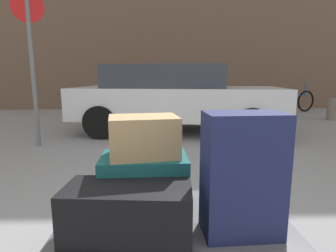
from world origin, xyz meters
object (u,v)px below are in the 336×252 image
object	(u,v)px
duffel_bag_black_front_right	(128,212)
bollard_kerb_near	(237,109)
no_parking_sign	(31,53)
parked_car	(175,97)
bollard_kerb_far	(331,109)
suitcase_navy_front_left	(242,175)
luggage_cart	(174,228)
bollard_kerb_mid	(287,109)
duffel_bag_teal_rear_right	(145,183)
bicycle_leaning	(294,101)
duffel_bag_tan_topmost_pile	(144,136)

from	to	relation	value
duffel_bag_black_front_right	bollard_kerb_near	bearing A→B (deg)	73.80
duffel_bag_black_front_right	no_parking_sign	distance (m)	4.03
parked_car	bollard_kerb_far	distance (m)	4.70
suitcase_navy_front_left	luggage_cart	bearing A→B (deg)	149.85
bollard_kerb_mid	parked_car	bearing A→B (deg)	-154.43
suitcase_navy_front_left	bollard_kerb_near	world-z (taller)	suitcase_navy_front_left
duffel_bag_teal_rear_right	bollard_kerb_mid	bearing A→B (deg)	56.21
bicycle_leaning	bollard_kerb_mid	world-z (taller)	bicycle_leaning
parked_car	bollard_kerb_mid	bearing A→B (deg)	25.57
duffel_bag_tan_topmost_pile	bollard_kerb_far	world-z (taller)	duffel_bag_tan_topmost_pile
duffel_bag_black_front_right	duffel_bag_tan_topmost_pile	xyz separation A→B (m)	(0.07, 0.30, 0.34)
duffel_bag_tan_topmost_pile	bicycle_leaning	xyz separation A→B (m)	(4.62, 7.45, -0.45)
duffel_bag_teal_rear_right	duffel_bag_black_front_right	world-z (taller)	duffel_bag_teal_rear_right
bicycle_leaning	bollard_kerb_mid	xyz separation A→B (m)	(-1.00, -1.66, -0.07)
suitcase_navy_front_left	bollard_kerb_mid	bearing A→B (deg)	59.79
no_parking_sign	bollard_kerb_far	bearing A→B (deg)	21.63
duffel_bag_teal_rear_right	duffel_bag_tan_topmost_pile	bearing A→B (deg)	-136.78
luggage_cart	duffel_bag_black_front_right	size ratio (longest dim) A/B	2.04
duffel_bag_black_front_right	duffel_bag_tan_topmost_pile	world-z (taller)	duffel_bag_tan_topmost_pile
bollard_kerb_mid	bollard_kerb_far	size ratio (longest dim) A/B	1.00
duffel_bag_tan_topmost_pile	luggage_cart	bearing A→B (deg)	-38.44
duffel_bag_black_front_right	suitcase_navy_front_left	bearing A→B (deg)	6.35
bollard_kerb_far	no_parking_sign	xyz separation A→B (m)	(-6.84, -2.71, 1.26)
duffel_bag_black_front_right	bicycle_leaning	distance (m)	9.06
parked_car	suitcase_navy_front_left	bearing A→B (deg)	-88.69
duffel_bag_teal_rear_right	duffel_bag_tan_topmost_pile	xyz separation A→B (m)	(-0.00, -0.00, 0.30)
suitcase_navy_front_left	bollard_kerb_far	distance (m)	7.46
luggage_cart	bicycle_leaning	size ratio (longest dim) A/B	0.81
duffel_bag_black_front_right	bollard_kerb_near	world-z (taller)	duffel_bag_black_front_right
luggage_cart	parked_car	bearing A→B (deg)	86.79
duffel_bag_black_front_right	luggage_cart	bearing A→B (deg)	42.04
bollard_kerb_near	bollard_kerb_far	distance (m)	2.62
luggage_cart	bollard_kerb_mid	world-z (taller)	bollard_kerb_mid
duffel_bag_black_front_right	duffel_bag_tan_topmost_pile	size ratio (longest dim) A/B	1.61
bollard_kerb_mid	duffel_bag_teal_rear_right	bearing A→B (deg)	-122.02
bollard_kerb_near	bicycle_leaning	bearing A→B (deg)	34.78
luggage_cart	bicycle_leaning	distance (m)	8.76
bicycle_leaning	bollard_kerb_far	bearing A→B (deg)	-82.26
parked_car	bollard_kerb_far	world-z (taller)	parked_car
bollard_kerb_far	bicycle_leaning	bearing A→B (deg)	97.74
no_parking_sign	bollard_kerb_mid	bearing A→B (deg)	25.79
luggage_cart	bicycle_leaning	bearing A→B (deg)	59.56
suitcase_navy_front_left	bollard_kerb_mid	world-z (taller)	suitcase_navy_front_left
bollard_kerb_near	bollard_kerb_far	xyz separation A→B (m)	(2.62, 0.00, 0.00)
luggage_cart	bollard_kerb_mid	bearing A→B (deg)	59.76
bollard_kerb_near	suitcase_navy_front_left	bearing A→B (deg)	-105.64
parked_car	no_parking_sign	size ratio (longest dim) A/B	1.78
duffel_bag_teal_rear_right	suitcase_navy_front_left	xyz separation A→B (m)	(0.53, -0.28, 0.15)
duffel_bag_teal_rear_right	bollard_kerb_far	size ratio (longest dim) A/B	0.90
suitcase_navy_front_left	bollard_kerb_near	bearing A→B (deg)	71.10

